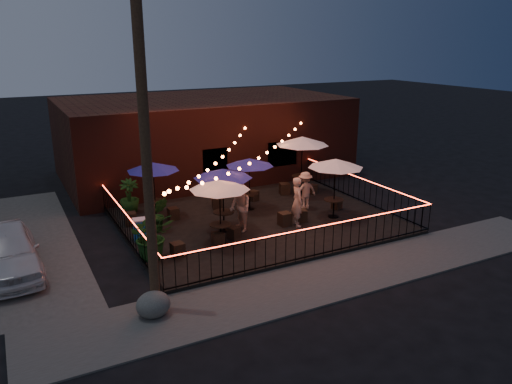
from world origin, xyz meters
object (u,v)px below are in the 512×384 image
at_px(cafe_table_0, 220,186).
at_px(cafe_table_5, 302,142).
at_px(cafe_table_2, 223,174).
at_px(boulder, 153,305).
at_px(utility_pole, 147,163).
at_px(cafe_table_3, 250,163).
at_px(cooler, 142,229).
at_px(cafe_table_4, 336,164).
at_px(cafe_table_1, 153,167).

xyz_separation_m(cafe_table_0, cafe_table_5, (5.62, 3.71, 0.31)).
bearing_deg(cafe_table_2, boulder, -131.93).
distance_m(utility_pole, boulder, 3.66).
xyz_separation_m(utility_pole, cafe_table_2, (3.79, 4.11, -1.72)).
distance_m(cafe_table_3, cooler, 5.20).
xyz_separation_m(cafe_table_2, cafe_table_4, (4.41, -0.67, 0.02)).
relative_size(cafe_table_0, boulder, 2.85).
distance_m(utility_pole, cooler, 5.85).
relative_size(cafe_table_4, cooler, 3.67).
relative_size(cafe_table_4, cafe_table_5, 1.09).
relative_size(cafe_table_4, boulder, 3.16).
bearing_deg(cooler, cafe_table_4, -1.61).
xyz_separation_m(cafe_table_1, cafe_table_2, (1.81, -2.50, 0.09)).
bearing_deg(boulder, cafe_table_0, 44.77).
xyz_separation_m(cafe_table_0, cafe_table_1, (-1.21, 3.57, -0.03)).
relative_size(utility_pole, cafe_table_4, 2.82).
distance_m(cafe_table_2, cooler, 3.41).
bearing_deg(cafe_table_2, cafe_table_3, 41.54).
xyz_separation_m(cafe_table_2, cafe_table_5, (5.02, 2.64, 0.25)).
bearing_deg(cafe_table_1, cooler, -118.67).
xyz_separation_m(cafe_table_4, cafe_table_5, (0.60, 3.31, 0.23)).
distance_m(cafe_table_3, boulder, 8.63).
bearing_deg(utility_pole, cafe_table_0, 43.54).
height_order(cafe_table_0, cafe_table_3, cafe_table_0).
bearing_deg(cooler, cafe_table_5, 22.67).
xyz_separation_m(cafe_table_1, cafe_table_3, (3.73, -0.80, -0.07)).
bearing_deg(cafe_table_5, cooler, -165.01).
height_order(cafe_table_3, cooler, cafe_table_3).
xyz_separation_m(utility_pole, boulder, (-0.15, -0.28, -3.65)).
height_order(cafe_table_0, cafe_table_2, cafe_table_2).
bearing_deg(boulder, cooler, 77.98).
bearing_deg(cafe_table_1, cafe_table_2, -54.12).
xyz_separation_m(cafe_table_3, cooler, (-4.82, -1.18, -1.57)).
bearing_deg(cooler, cafe_table_1, 69.01).
bearing_deg(cafe_table_0, utility_pole, -136.46).
bearing_deg(cafe_table_0, boulder, -135.23).
bearing_deg(cafe_table_1, cafe_table_0, -71.25).
xyz_separation_m(cafe_table_4, cooler, (-7.31, 1.20, -1.76)).
bearing_deg(cafe_table_1, utility_pole, -106.70).
relative_size(cafe_table_1, cafe_table_4, 0.88).
xyz_separation_m(cafe_table_1, cooler, (-1.08, -1.98, -1.64)).
height_order(utility_pole, cafe_table_3, utility_pole).
bearing_deg(cafe_table_5, cafe_table_4, -100.33).
bearing_deg(boulder, cafe_table_1, 72.83).
bearing_deg(cafe_table_1, boulder, -107.17).
relative_size(cafe_table_1, cafe_table_5, 0.95).
height_order(utility_pole, cafe_table_1, utility_pole).
distance_m(cafe_table_1, cafe_table_4, 6.99).
bearing_deg(utility_pole, cafe_table_2, 47.28).
relative_size(cafe_table_0, cafe_table_2, 0.96).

